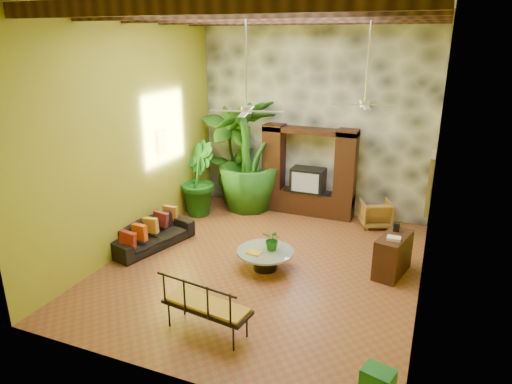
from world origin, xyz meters
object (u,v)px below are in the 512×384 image
at_px(ceiling_fan_front, 246,98).
at_px(tall_plant_a, 231,155).
at_px(wicker_armchair, 375,213).
at_px(tall_plant_b, 197,179).
at_px(iron_bench, 204,304).
at_px(side_console, 393,255).
at_px(entertainment_center, 308,178).
at_px(coffee_table, 265,257).
at_px(tall_plant_c, 248,156).
at_px(sofa, 151,234).
at_px(ceiling_fan_back, 366,93).
at_px(green_bin, 378,381).

xyz_separation_m(ceiling_fan_front, tall_plant_a, (-2.00, 3.55, -2.03)).
height_order(wicker_armchair, tall_plant_b, tall_plant_b).
distance_m(ceiling_fan_front, tall_plant_a, 4.55).
bearing_deg(iron_bench, side_console, 59.30).
height_order(entertainment_center, side_console, entertainment_center).
relative_size(tall_plant_a, coffee_table, 2.42).
distance_m(tall_plant_a, coffee_table, 4.16).
relative_size(tall_plant_a, tall_plant_c, 0.93).
height_order(ceiling_fan_front, wicker_armchair, ceiling_fan_front).
height_order(tall_plant_c, coffee_table, tall_plant_c).
xyz_separation_m(sofa, tall_plant_b, (-0.02, 2.17, 0.66)).
bearing_deg(side_console, tall_plant_a, 164.37).
relative_size(sofa, tall_plant_b, 1.03).
height_order(coffee_table, side_console, side_console).
relative_size(entertainment_center, tall_plant_b, 1.27).
distance_m(tall_plant_a, iron_bench, 6.11).
bearing_deg(ceiling_fan_back, green_bin, -75.08).
relative_size(entertainment_center, coffee_table, 2.11).
bearing_deg(tall_plant_c, side_console, -29.43).
bearing_deg(entertainment_center, ceiling_fan_front, -93.24).
bearing_deg(coffee_table, side_console, 17.76).
relative_size(ceiling_fan_front, tall_plant_c, 0.63).
bearing_deg(side_console, sofa, -158.80).
xyz_separation_m(ceiling_fan_front, green_bin, (2.85, -2.34, -3.22)).
bearing_deg(sofa, side_console, -66.44).
distance_m(sofa, green_bin, 5.90).
bearing_deg(wicker_armchair, entertainment_center, -29.59).
height_order(entertainment_center, wicker_armchair, entertainment_center).
relative_size(tall_plant_a, green_bin, 6.78).
xyz_separation_m(sofa, side_console, (5.08, 0.73, 0.12)).
distance_m(sofa, iron_bench, 3.54).
xyz_separation_m(tall_plant_a, iron_bench, (2.18, -5.64, -0.83)).
height_order(ceiling_fan_front, tall_plant_a, ceiling_fan_front).
xyz_separation_m(tall_plant_a, tall_plant_b, (-0.45, -1.10, -0.43)).
height_order(tall_plant_b, side_console, tall_plant_b).
bearing_deg(iron_bench, wicker_armchair, 79.30).
bearing_deg(tall_plant_b, sofa, -89.51).
height_order(ceiling_fan_front, iron_bench, ceiling_fan_front).
distance_m(tall_plant_c, coffee_table, 3.66).
bearing_deg(ceiling_fan_back, coffee_table, -138.49).
bearing_deg(iron_bench, coffee_table, 95.34).
distance_m(sofa, tall_plant_b, 2.27).
relative_size(wicker_armchair, tall_plant_a, 0.26).
relative_size(iron_bench, green_bin, 3.66).
bearing_deg(coffee_table, wicker_armchair, 60.91).
bearing_deg(ceiling_fan_front, side_console, 20.93).
height_order(entertainment_center, tall_plant_a, tall_plant_a).
bearing_deg(coffee_table, green_bin, -45.29).
bearing_deg(tall_plant_c, wicker_armchair, 0.66).
bearing_deg(sofa, green_bin, -101.05).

